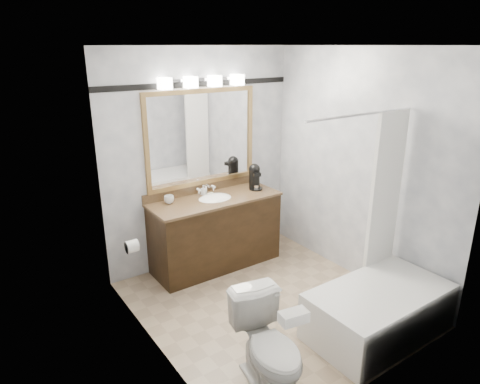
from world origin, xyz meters
The scene contains 13 objects.
room centered at (0.00, 0.00, 1.25)m, with size 2.42×2.62×2.52m.
vanity centered at (0.00, 1.02, 0.44)m, with size 1.53×0.58×0.97m.
mirror centered at (0.00, 1.28, 1.50)m, with size 1.40×0.04×1.10m.
vanity_light_bar centered at (0.00, 1.23, 2.13)m, with size 1.02×0.14×0.12m.
accent_stripe centered at (0.00, 1.29, 2.10)m, with size 2.40×0.01×0.06m, color black.
bathtub centered at (0.55, -0.90, 0.28)m, with size 1.30×0.75×1.96m.
tp_roll centered at (-1.14, 0.66, 0.70)m, with size 0.12×0.12×0.11m, color white.
toilet centered at (-0.69, -0.88, 0.37)m, with size 0.41×0.72×0.73m, color white.
tissue_box centered at (-0.69, -1.12, 0.77)m, with size 0.20×0.11×0.08m, color white.
coffee_maker centered at (0.58, 1.04, 1.01)m, with size 0.16×0.20×0.31m.
cup_left centered at (-0.50, 1.16, 0.89)m, with size 0.11×0.11×0.09m, color white.
soap_bottle_a centered at (-0.05, 1.19, 0.91)m, with size 0.05×0.05×0.11m, color white.
soap_bar centered at (0.01, 1.13, 0.86)m, with size 0.07×0.05×0.02m, color beige.
Camera 1 is at (-2.38, -2.92, 2.50)m, focal length 32.00 mm.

